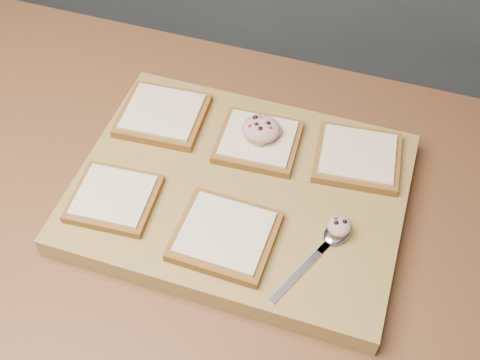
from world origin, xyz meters
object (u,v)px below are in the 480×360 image
Objects in this scene: spoon at (332,238)px; cutting_board at (240,193)px; bread_far_center at (258,141)px; tuna_salad_dollop at (261,129)px.

cutting_board is at bearing 161.22° from spoon.
bread_far_center is (0.00, 0.08, 0.03)m from cutting_board.
spoon is at bearing -18.78° from cutting_board.
bread_far_center is 0.02m from tuna_salad_dollop.
tuna_salad_dollop reaches higher than spoon.
tuna_salad_dollop is 0.37× the size of spoon.
tuna_salad_dollop is at bearing 70.59° from bread_far_center.
bread_far_center is at bearing 137.58° from spoon.
cutting_board is 0.16m from spoon.
cutting_board is at bearing -92.59° from tuna_salad_dollop.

